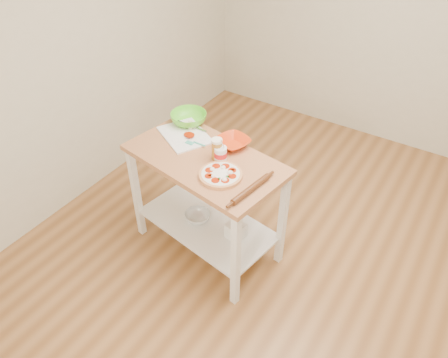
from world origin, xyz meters
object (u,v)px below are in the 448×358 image
pizza (221,175)px  beer_pint (217,149)px  prep_island (206,185)px  spatula (195,143)px  orange_bowl (233,142)px  yogurt_tub (221,154)px  cutting_board (185,134)px  green_bowl (189,118)px  knife (188,125)px  shelf_bin (236,231)px  shelf_glass_bowl (198,216)px  rolling_pin (251,189)px

pizza → beer_pint: bearing=130.4°
prep_island → spatula: size_ratio=8.15×
spatula → beer_pint: (0.22, -0.05, 0.06)m
prep_island → beer_pint: beer_pint is taller
orange_bowl → spatula: bearing=-148.7°
yogurt_tub → cutting_board: bearing=162.9°
green_bowl → beer_pint: bearing=-31.3°
knife → beer_pint: (0.42, -0.22, 0.06)m
shelf_bin → cutting_board: bearing=164.2°
prep_island → yogurt_tub: yogurt_tub is taller
beer_pint → shelf_glass_bowl: 0.71m
yogurt_tub → shelf_glass_bowl: yogurt_tub is taller
shelf_glass_bowl → green_bowl: bearing=131.6°
beer_pint → shelf_bin: bearing=-12.6°
pizza → rolling_pin: pizza is taller
shelf_glass_bowl → prep_island: bearing=7.4°
prep_island → knife: 0.50m
spatula → knife: size_ratio=0.55×
cutting_board → shelf_bin: (0.55, -0.16, -0.58)m
prep_island → knife: bearing=143.2°
beer_pint → pizza: bearing=-49.6°
pizza → orange_bowl: 0.37m
pizza → yogurt_tub: bearing=123.5°
green_bowl → pizza: bearing=-36.5°
green_bowl → yogurt_tub: (0.48, -0.28, 0.01)m
prep_island → yogurt_tub: size_ratio=6.45×
knife → orange_bowl: bearing=-2.1°
spatula → shelf_glass_bowl: 0.63m
yogurt_tub → shelf_bin: 0.65m
cutting_board → green_bowl: 0.18m
knife → beer_pint: size_ratio=1.74×
spatula → orange_bowl: (0.24, 0.14, 0.01)m
spatula → knife: (-0.19, 0.17, 0.00)m
prep_island → knife: knife is taller
knife → orange_bowl: size_ratio=1.15×
knife → rolling_pin: rolling_pin is taller
orange_bowl → knife: bearing=176.3°
cutting_board → shelf_bin: cutting_board is taller
knife → beer_pint: beer_pint is taller
prep_island → cutting_board: 0.42m
spatula → yogurt_tub: bearing=-11.8°
green_bowl → shelf_bin: size_ratio=2.23×
spatula → green_bowl: bearing=134.3°
shelf_bin → beer_pint: bearing=167.4°
pizza → green_bowl: 0.72m
pizza → shelf_glass_bowl: bearing=159.5°
pizza → orange_bowl: bearing=109.6°
shelf_bin → rolling_pin: bearing=-36.8°
pizza → rolling_pin: (0.24, -0.02, 0.00)m
yogurt_tub → knife: bearing=153.5°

